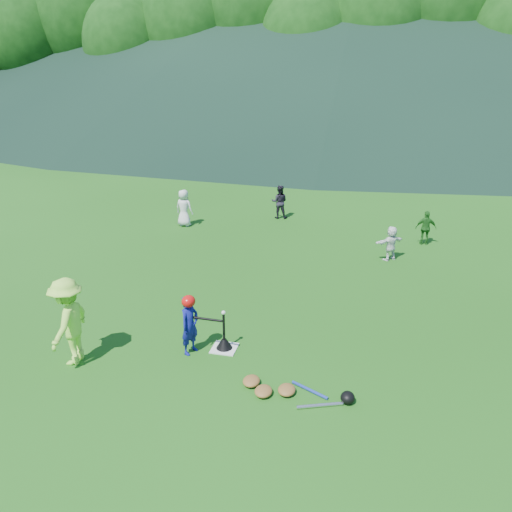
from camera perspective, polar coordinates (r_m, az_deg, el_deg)
The scene contains 15 objects.
ground at distance 9.32m, azimuth -3.63°, elevation -10.52°, with size 120.00×120.00×0.00m, color #1A4E11.
home_plate at distance 9.31m, azimuth -3.63°, elevation -10.47°, with size 0.45×0.45×0.02m, color silver.
baseball at distance 8.96m, azimuth -3.74°, elevation -6.48°, with size 0.08×0.08×0.08m, color white.
batter_child at distance 9.00m, azimuth -7.58°, elevation -7.84°, with size 0.40×0.26×1.10m, color navy.
adult_coach at distance 9.12m, azimuth -20.59°, elevation -7.03°, with size 1.01×0.58×1.56m, color #AAF949.
fielder_a at distance 16.30m, azimuth -8.23°, elevation 5.45°, with size 0.58×0.38×1.19m, color silver.
fielder_b at distance 17.02m, azimuth 2.70°, elevation 6.20°, with size 0.55×0.43×1.13m, color black.
fielder_c at distance 15.22m, azimuth 18.84°, elevation 3.06°, with size 0.58×0.24×1.00m, color #20631D.
fielder_d at distance 13.70m, azimuth 15.16°, elevation 1.42°, with size 0.87×0.28×0.94m, color white.
batting_tee at distance 9.25m, azimuth -3.65°, elevation -9.84°, with size 0.30×0.30×0.68m.
batter_gear at distance 8.79m, azimuth -7.57°, elevation -5.32°, with size 0.73×0.26×0.46m.
equipment_pile at distance 8.15m, azimuth 3.52°, elevation -15.06°, with size 1.80×0.69×0.19m.
outfield_fence at distance 35.92m, azimuth 9.77°, elevation 13.81°, with size 70.07×0.08×1.33m.
tree_line at distance 41.62m, azimuth 11.42°, elevation 24.99°, with size 70.04×11.40×14.82m.
distant_hills at distance 90.54m, azimuth 7.83°, elevation 26.97°, with size 155.00×140.00×32.00m.
Camera 1 is at (2.41, -7.60, 4.82)m, focal length 35.00 mm.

